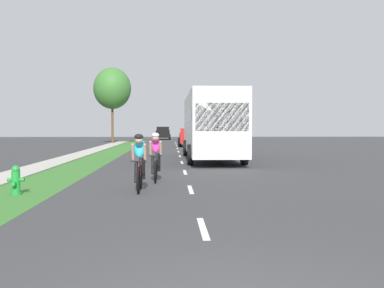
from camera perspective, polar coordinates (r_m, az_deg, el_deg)
name	(u,v)px	position (r m, az deg, el deg)	size (l,w,h in m)	color
ground_plane	(181,161)	(24.60, -1.29, -2.05)	(120.00, 120.00, 0.00)	#38383A
grass_verge	(92,161)	(24.92, -11.89, -2.03)	(2.02, 70.00, 0.01)	#38722D
sidewalk_concrete	(59,161)	(25.25, -15.68, -2.00)	(1.36, 70.00, 0.10)	#B2ADA3
lane_markings_center	(180,156)	(28.59, -1.48, -1.46)	(0.12, 52.71, 0.01)	white
fire_hydrant_green	(16,180)	(13.17, -20.43, -4.13)	(0.44, 0.38, 0.76)	#1E8C33
cyclist_lead	(139,162)	(13.00, -6.34, -2.14)	(0.42, 1.72, 1.58)	black
cyclist_trailing	(156,156)	(15.33, -4.38, -1.50)	(0.42, 1.72, 1.58)	black
bus_white	(211,123)	(25.65, 2.25, 2.55)	(2.78, 11.60, 3.48)	silver
pickup_red	(190,137)	(42.93, -0.18, 0.82)	(2.22, 5.10, 1.64)	red
sedan_silver	(188,135)	(56.02, -0.52, 1.05)	(1.98, 4.30, 1.52)	#A5A8AD
suv_black	(163,133)	(66.62, -3.52, 1.36)	(2.15, 4.70, 1.79)	black
street_tree_far	(112,89)	(51.33, -9.57, 6.60)	(3.98, 3.98, 8.05)	brown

